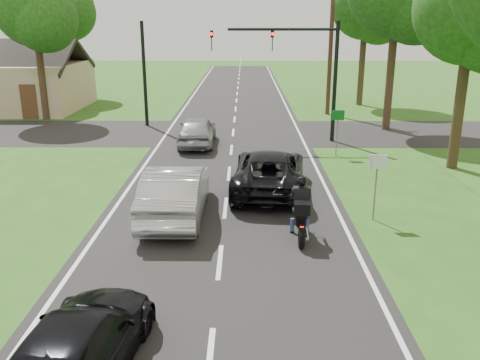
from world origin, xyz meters
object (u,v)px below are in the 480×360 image
motorcycle_rider (301,214)px  sign_white (377,171)px  silver_sedan (176,192)px  sign_green (338,122)px  silver_suv (197,131)px  traffic_signal (299,60)px  dark_car_behind (78,347)px  utility_pole_far (331,36)px  dark_suv (269,171)px

motorcycle_rider → sign_white: bearing=32.7°
silver_sedan → sign_green: 10.11m
silver_suv → traffic_signal: 6.19m
motorcycle_rider → traffic_signal: 12.92m
motorcycle_rider → dark_car_behind: bearing=-123.1°
traffic_signal → utility_pole_far: 8.55m
traffic_signal → sign_white: 11.39m
motorcycle_rider → dark_car_behind: size_ratio=0.49×
dark_suv → sign_white: bearing=142.4°
silver_suv → utility_pole_far: 12.76m
motorcycle_rider → silver_suv: 12.10m
dark_suv → silver_suv: dark_suv is taller
traffic_signal → sign_green: bearing=-62.6°
sign_white → silver_suv: bearing=122.7°
motorcycle_rider → sign_white: 2.95m
dark_car_behind → sign_green: (7.12, 15.50, 0.95)m
silver_suv → sign_green: 7.00m
motorcycle_rider → traffic_signal: bearing=88.0°
dark_car_behind → silver_sedan: bearing=-89.1°
dark_car_behind → utility_pole_far: size_ratio=0.44×
dark_car_behind → sign_white: sign_white is taller
dark_suv → sign_white: 4.33m
traffic_signal → utility_pole_far: bearing=70.3°
sign_white → sign_green: bearing=88.6°
silver_sedan → motorcycle_rider: bearing=156.8°
dark_car_behind → traffic_signal: traffic_signal is taller
traffic_signal → sign_white: size_ratio=3.00×
silver_sedan → traffic_signal: 12.28m
sign_green → traffic_signal: bearing=117.4°
motorcycle_rider → dark_car_behind: (-4.47, -6.11, -0.08)m
utility_pole_far → sign_green: size_ratio=4.71×
sign_white → sign_green: size_ratio=1.00×
dark_suv → silver_sedan: 4.03m
dark_suv → silver_sedan: bearing=44.7°
dark_car_behind → sign_white: (6.92, 7.50, 0.95)m
dark_suv → utility_pole_far: 17.38m
silver_sedan → sign_green: sign_green is taller
motorcycle_rider → dark_suv: 4.30m
silver_sedan → dark_car_behind: 7.77m
traffic_signal → sign_white: (1.36, -11.02, -2.54)m
dark_suv → sign_white: (3.16, -2.84, 0.83)m
motorcycle_rider → silver_suv: bearing=112.3°
silver_sedan → utility_pole_far: utility_pole_far is taller
silver_suv → sign_white: bearing=122.6°
motorcycle_rider → dark_car_behind: 7.57m
sign_green → motorcycle_rider: bearing=-105.8°
sign_green → utility_pole_far: bearing=83.3°
dark_car_behind → traffic_signal: bearing=-100.8°
dark_suv → traffic_signal: traffic_signal is taller
silver_suv → motorcycle_rider: bearing=109.2°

